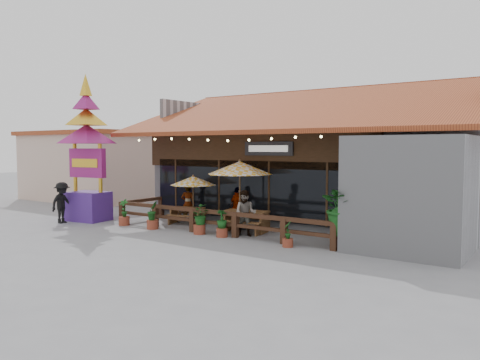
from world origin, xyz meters
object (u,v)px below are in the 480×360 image
Objects in this scene: picnic_table_left at (187,213)px; picnic_table_right at (246,218)px; umbrella_left at (193,181)px; umbrella_right at (240,168)px; tropical_plant at (345,208)px; thai_sign_tower at (87,138)px; pedestrian at (62,203)px.

picnic_table_right reaches higher than picnic_table_left.
picnic_table_left is at bearing -144.12° from umbrella_left.
tropical_plant is at bearing -12.18° from umbrella_right.
thai_sign_tower reaches higher than picnic_table_right.
pedestrian is (-7.68, -2.70, 0.33)m from picnic_table_right.
tropical_plant is (7.23, -1.08, -0.50)m from umbrella_left.
umbrella_right is at bearing 167.82° from tropical_plant.
thai_sign_tower is (-6.83, -1.95, 1.23)m from umbrella_right.
picnic_table_right is 0.28× the size of thai_sign_tower.
tropical_plant reaches higher than umbrella_left.
picnic_table_left is 0.25× the size of thai_sign_tower.
thai_sign_tower reaches higher than tropical_plant.
pedestrian is (-4.73, -3.08, -0.95)m from umbrella_left.
thai_sign_tower is at bearing -156.20° from picnic_table_left.
picnic_table_right is at bearing 12.44° from thai_sign_tower.
thai_sign_tower is 3.94× the size of pedestrian.
picnic_table_left is at bearing 172.93° from tropical_plant.
thai_sign_tower reaches higher than umbrella_left.
picnic_table_left is 7.55m from tropical_plant.
tropical_plant reaches higher than picnic_table_left.
umbrella_left is 1.24× the size of picnic_table_left.
thai_sign_tower is 3.00× the size of tropical_plant.
umbrella_right is 1.93× the size of pedestrian.
umbrella_left is at bearing 172.72° from picnic_table_right.
pedestrian is (-4.51, -2.93, 0.41)m from picnic_table_left.
umbrella_left is 0.63× the size of umbrella_right.
picnic_table_left is 5.57m from thai_sign_tower.
picnic_table_right is at bearing 170.71° from tropical_plant.
umbrella_right reaches higher than picnic_table_left.
picnic_table_left is at bearing 175.98° from picnic_table_right.
thai_sign_tower is 3.01m from pedestrian.
umbrella_left is 0.93× the size of tropical_plant.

